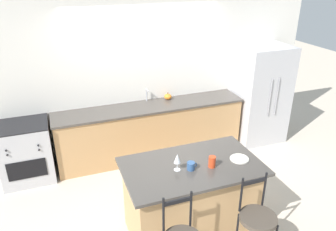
{
  "coord_description": "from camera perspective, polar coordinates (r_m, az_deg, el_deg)",
  "views": [
    {
      "loc": [
        -1.44,
        -4.44,
        3.03
      ],
      "look_at": [
        -0.04,
        -0.61,
        1.16
      ],
      "focal_mm": 35.0,
      "sensor_mm": 36.0,
      "label": 1
    }
  ],
  "objects": [
    {
      "name": "ground_plane",
      "position": [
        5.56,
        -1.79,
        -8.36
      ],
      "size": [
        18.0,
        18.0,
        0.0
      ],
      "primitive_type": "plane",
      "color": "beige"
    },
    {
      "name": "wall_back",
      "position": [
        5.55,
        -4.12,
        6.96
      ],
      "size": [
        6.0,
        0.07,
        2.7
      ],
      "color": "silver",
      "rests_on": "ground_plane"
    },
    {
      "name": "back_counter",
      "position": [
        5.62,
        -3.0,
        -2.53
      ],
      "size": [
        3.17,
        0.63,
        0.93
      ],
      "color": "tan",
      "rests_on": "ground_plane"
    },
    {
      "name": "sink_faucet",
      "position": [
        5.55,
        -3.71,
        3.83
      ],
      "size": [
        0.02,
        0.13,
        0.22
      ],
      "color": "#ADAFB5",
      "rests_on": "back_counter"
    },
    {
      "name": "kitchen_island",
      "position": [
        4.06,
        4.0,
        -14.22
      ],
      "size": [
        1.59,
        0.93,
        0.96
      ],
      "color": "tan",
      "rests_on": "ground_plane"
    },
    {
      "name": "refrigerator",
      "position": [
        6.25,
        15.71,
        3.63
      ],
      "size": [
        0.89,
        0.78,
        1.78
      ],
      "color": "#BCBCC1",
      "rests_on": "ground_plane"
    },
    {
      "name": "oven_range",
      "position": [
        5.43,
        -23.46,
        -5.83
      ],
      "size": [
        0.74,
        0.66,
        0.93
      ],
      "color": "#B7B7BC",
      "rests_on": "ground_plane"
    },
    {
      "name": "bar_stool_far",
      "position": [
        3.71,
        15.17,
        -17.95
      ],
      "size": [
        0.39,
        0.39,
        1.11
      ],
      "color": "black",
      "rests_on": "ground_plane"
    },
    {
      "name": "dinner_plate",
      "position": [
        3.96,
        12.33,
        -7.35
      ],
      "size": [
        0.22,
        0.22,
        0.02
      ],
      "color": "beige",
      "rests_on": "kitchen_island"
    },
    {
      "name": "wine_glass",
      "position": [
        3.62,
        1.63,
        -7.55
      ],
      "size": [
        0.08,
        0.08,
        0.2
      ],
      "color": "white",
      "rests_on": "kitchen_island"
    },
    {
      "name": "coffee_mug",
      "position": [
        3.69,
        4.04,
        -8.75
      ],
      "size": [
        0.12,
        0.09,
        0.09
      ],
      "color": "#335689",
      "rests_on": "kitchen_island"
    },
    {
      "name": "tumbler_cup",
      "position": [
        3.74,
        7.68,
        -8.0
      ],
      "size": [
        0.08,
        0.08,
        0.13
      ],
      "color": "red",
      "rests_on": "kitchen_island"
    },
    {
      "name": "pumpkin_decoration",
      "position": [
        5.64,
        -0.02,
        3.31
      ],
      "size": [
        0.13,
        0.13,
        0.12
      ],
      "color": "orange",
      "rests_on": "back_counter"
    }
  ]
}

